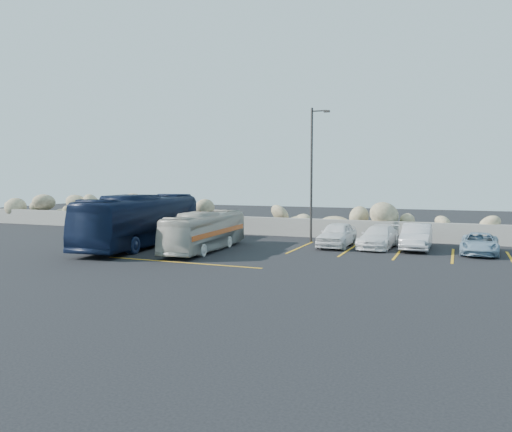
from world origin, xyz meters
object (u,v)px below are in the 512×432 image
at_px(car_b, 416,237).
at_px(car_c, 379,237).
at_px(tour_coach, 141,220).
at_px(car_d, 480,244).
at_px(vintage_bus, 205,231).
at_px(car_a, 337,234).
at_px(lamppost, 312,171).

relative_size(car_b, car_c, 1.00).
relative_size(tour_coach, car_c, 2.52).
relative_size(car_c, car_d, 1.08).
distance_m(vintage_bus, car_c, 9.55).
relative_size(vintage_bus, tour_coach, 0.71).
bearing_deg(car_a, lamppost, 144.74).
relative_size(lamppost, car_c, 1.92).
height_order(lamppost, vintage_bus, lamppost).
height_order(tour_coach, car_d, tour_coach).
height_order(vintage_bus, tour_coach, tour_coach).
xyz_separation_m(car_b, car_d, (3.11, -0.53, -0.15)).
relative_size(tour_coach, car_d, 2.72).
height_order(tour_coach, car_b, tour_coach).
distance_m(vintage_bus, car_a, 7.44).
xyz_separation_m(car_a, car_d, (7.34, 0.00, -0.15)).
xyz_separation_m(lamppost, car_a, (1.85, -1.38, -3.60)).
distance_m(car_a, car_c, 2.28).
height_order(car_b, car_d, car_b).
relative_size(lamppost, car_d, 2.07).
relative_size(vintage_bus, car_d, 1.92).
height_order(tour_coach, car_a, tour_coach).
xyz_separation_m(lamppost, vintage_bus, (-4.31, -5.53, -3.26)).
distance_m(vintage_bus, car_b, 11.41).
xyz_separation_m(car_a, car_c, (2.26, 0.33, -0.09)).
bearing_deg(car_d, lamppost, 173.74).
distance_m(tour_coach, car_c, 13.32).
bearing_deg(car_a, car_b, 8.71).
xyz_separation_m(tour_coach, car_b, (14.54, 4.53, -0.78)).
height_order(lamppost, car_b, lamppost).
height_order(car_c, car_d, car_c).
bearing_deg(vintage_bus, car_a, 30.55).
relative_size(vintage_bus, car_b, 1.79).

